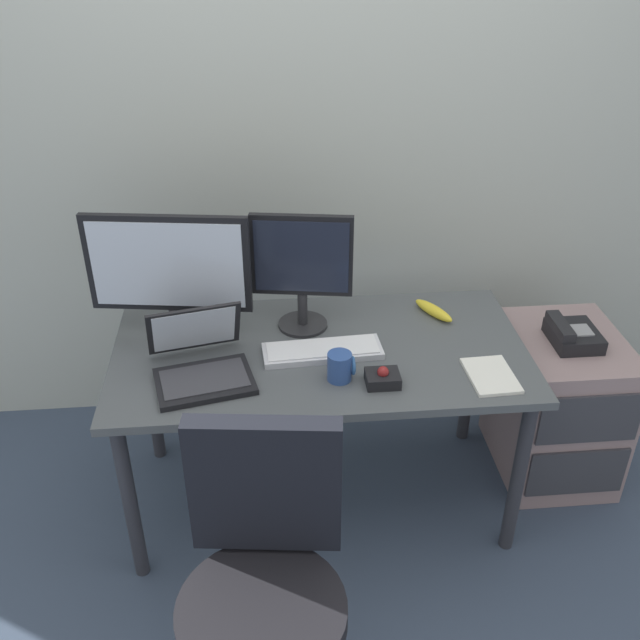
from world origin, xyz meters
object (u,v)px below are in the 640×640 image
office_chair (265,608)px  laptop (201,362)px  desk_phone (572,335)px  keyboard (323,351)px  trackball_mouse (383,378)px  paper_notepad (491,376)px  coffee_mug (340,367)px  monitor_side (302,266)px  file_cabinet (557,404)px  monitor_main (168,270)px  banana (434,310)px

office_chair → laptop: office_chair is taller
desk_phone → keyboard: (-0.95, -0.12, 0.07)m
trackball_mouse → paper_notepad: (0.36, 0.00, -0.02)m
coffee_mug → office_chair: bearing=-112.7°
office_chair → monitor_side: (0.17, 0.99, 0.51)m
monitor_side → laptop: 0.49m
desk_phone → coffee_mug: 0.95m
desk_phone → coffee_mug: (-0.91, -0.27, 0.10)m
file_cabinet → monitor_side: monitor_side is taller
desk_phone → monitor_main: bearing=178.3°
keyboard → monitor_side: bearing=106.2°
monitor_main → paper_notepad: 1.14m
monitor_main → coffee_mug: bearing=-29.6°
paper_notepad → keyboard: bearing=160.9°
keyboard → desk_phone: bearing=7.3°
trackball_mouse → coffee_mug: bearing=164.0°
file_cabinet → trackball_mouse: size_ratio=5.58×
laptop → trackball_mouse: laptop is taller
office_chair → monitor_main: (-0.28, 0.97, 0.52)m
monitor_main → banana: (0.95, 0.06, -0.25)m
office_chair → paper_notepad: size_ratio=4.62×
trackball_mouse → banana: size_ratio=0.58×
coffee_mug → monitor_side: bearing=106.2°
desk_phone → banana: size_ratio=1.05×
laptop → trackball_mouse: bearing=-10.2°
office_chair → monitor_main: bearing=106.3°
trackball_mouse → laptop: bearing=169.8°
desk_phone → monitor_side: bearing=176.2°
monitor_main → laptop: size_ratio=1.50×
coffee_mug → monitor_main: bearing=150.4°
banana → laptop: bearing=-160.1°
desk_phone → monitor_main: 1.50m
trackball_mouse → paper_notepad: bearing=0.5°
office_chair → banana: 1.26m
file_cabinet → desk_phone: (-0.01, -0.02, 0.34)m
trackball_mouse → paper_notepad: 0.36m
trackball_mouse → desk_phone: bearing=22.0°
file_cabinet → trackball_mouse: trackball_mouse is taller
file_cabinet → laptop: (-1.37, -0.22, 0.45)m
coffee_mug → banana: bearing=43.4°
laptop → banana: (0.85, 0.31, -0.03)m
file_cabinet → desk_phone: desk_phone is taller
desk_phone → paper_notepad: 0.52m
monitor_main → trackball_mouse: monitor_main is taller
desk_phone → trackball_mouse: trackball_mouse is taller
office_chair → keyboard: bearing=74.1°
file_cabinet → monitor_main: (-1.47, 0.03, 0.66)m
laptop → office_chair: bearing=-76.0°
laptop → coffee_mug: laptop is taller
monitor_side → paper_notepad: 0.74m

